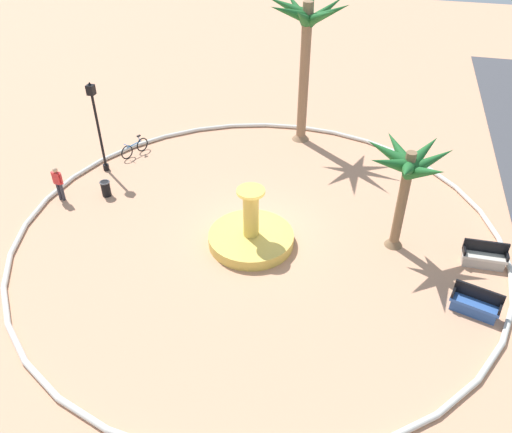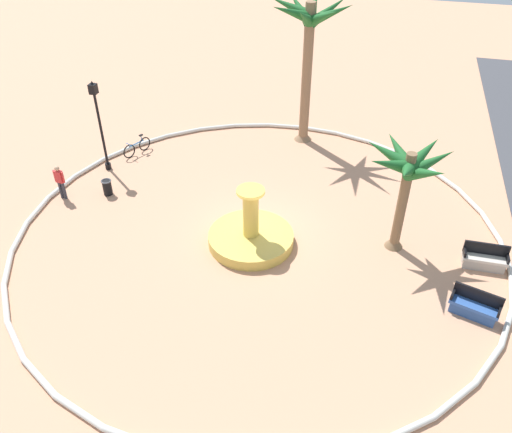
# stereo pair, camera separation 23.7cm
# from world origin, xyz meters

# --- Properties ---
(ground_plane) EXTENTS (80.00, 80.00, 0.00)m
(ground_plane) POSITION_xyz_m (0.00, 0.00, 0.00)
(ground_plane) COLOR tan
(plaza_curb) EXTENTS (19.41, 19.41, 0.20)m
(plaza_curb) POSITION_xyz_m (0.00, 0.00, 0.10)
(plaza_curb) COLOR silver
(plaza_curb) RESTS_ON ground
(fountain) EXTENTS (3.36, 3.36, 2.53)m
(fountain) POSITION_xyz_m (0.65, -0.12, 0.34)
(fountain) COLOR gold
(fountain) RESTS_ON ground
(palm_tree_near_fountain) EXTENTS (4.11, 4.13, 7.24)m
(palm_tree_near_fountain) POSITION_xyz_m (-8.47, 0.24, 5.50)
(palm_tree_near_fountain) COLOR #8E6B4C
(palm_tree_near_fountain) RESTS_ON ground
(palm_tree_by_curb) EXTENTS (3.31, 3.36, 4.42)m
(palm_tree_by_curb) POSITION_xyz_m (-0.62, 5.31, 3.42)
(palm_tree_by_curb) COLOR brown
(palm_tree_by_curb) RESTS_ON ground
(bench_east) EXTENTS (0.53, 1.61, 1.00)m
(bench_east) POSITION_xyz_m (-0.20, 8.62, 0.35)
(bench_east) COLOR beige
(bench_east) RESTS_ON ground
(bench_west) EXTENTS (0.94, 1.68, 1.00)m
(bench_west) POSITION_xyz_m (2.43, 8.09, 0.35)
(bench_west) COLOR #335BA8
(bench_west) RESTS_ON ground
(lamppost) EXTENTS (0.32, 0.32, 4.44)m
(lamppost) POSITION_xyz_m (-3.06, -8.30, 2.60)
(lamppost) COLOR black
(lamppost) RESTS_ON ground
(trash_bin) EXTENTS (0.46, 0.46, 0.73)m
(trash_bin) POSITION_xyz_m (-1.06, -7.25, 0.39)
(trash_bin) COLOR black
(trash_bin) RESTS_ON ground
(bicycle_red_frame) EXTENTS (1.59, 0.77, 0.94)m
(bicycle_red_frame) POSITION_xyz_m (-4.78, -7.55, 0.38)
(bicycle_red_frame) COLOR black
(bicycle_red_frame) RESTS_ON ground
(person_cyclist_helmet) EXTENTS (0.23, 0.53, 1.63)m
(person_cyclist_helmet) POSITION_xyz_m (-0.28, -9.01, 0.91)
(person_cyclist_helmet) COLOR #33333D
(person_cyclist_helmet) RESTS_ON ground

